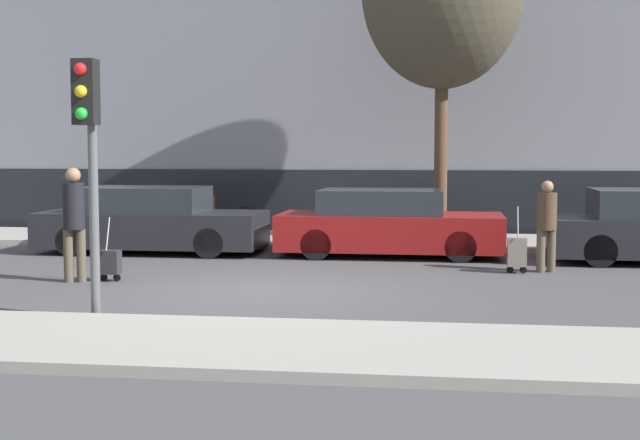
% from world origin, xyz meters
% --- Properties ---
extents(ground_plane, '(80.00, 80.00, 0.00)m').
position_xyz_m(ground_plane, '(0.00, 0.00, 0.00)').
color(ground_plane, '#424244').
extents(sidewalk_near, '(28.00, 2.50, 0.12)m').
position_xyz_m(sidewalk_near, '(0.00, -3.75, 0.06)').
color(sidewalk_near, gray).
rests_on(sidewalk_near, ground_plane).
extents(sidewalk_far, '(28.00, 3.00, 0.12)m').
position_xyz_m(sidewalk_far, '(0.00, 7.00, 0.06)').
color(sidewalk_far, gray).
rests_on(sidewalk_far, ground_plane).
extents(parked_car_0, '(4.56, 1.82, 1.35)m').
position_xyz_m(parked_car_0, '(-3.34, 4.68, 0.64)').
color(parked_car_0, black).
rests_on(parked_car_0, ground_plane).
extents(parked_car_1, '(4.42, 1.83, 1.33)m').
position_xyz_m(parked_car_1, '(1.55, 4.75, 0.63)').
color(parked_car_1, maroon).
rests_on(parked_car_1, ground_plane).
extents(pedestrian_left, '(0.34, 0.34, 1.84)m').
position_xyz_m(pedestrian_left, '(-3.22, 0.62, 1.05)').
color(pedestrian_left, '#4C4233').
rests_on(pedestrian_left, ground_plane).
extents(trolley_left, '(0.34, 0.29, 1.04)m').
position_xyz_m(trolley_left, '(-2.69, 0.78, 0.31)').
color(trolley_left, '#262628').
rests_on(trolley_left, ground_plane).
extents(pedestrian_right, '(0.34, 0.34, 1.59)m').
position_xyz_m(pedestrian_right, '(4.41, 2.85, 0.90)').
color(pedestrian_right, '#4C4233').
rests_on(pedestrian_right, ground_plane).
extents(trolley_right, '(0.34, 0.29, 1.15)m').
position_xyz_m(trolley_right, '(3.90, 2.64, 0.36)').
color(trolley_right, slate).
rests_on(trolley_right, ground_plane).
extents(traffic_light, '(0.28, 0.47, 3.24)m').
position_xyz_m(traffic_light, '(-1.70, -2.37, 2.32)').
color(traffic_light, '#515154').
rests_on(traffic_light, ground_plane).
extents(parked_bicycle, '(1.77, 0.06, 0.96)m').
position_xyz_m(parked_bicycle, '(-2.33, 6.66, 0.49)').
color(parked_bicycle, black).
rests_on(parked_bicycle, sidewalk_far).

